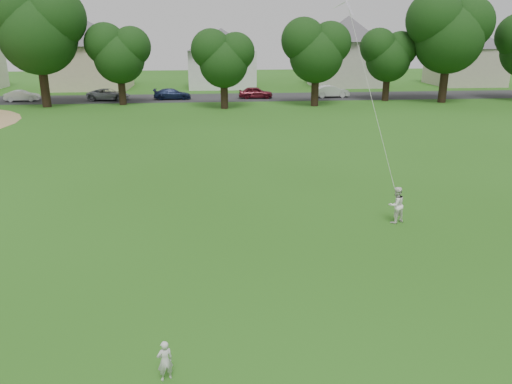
{
  "coord_description": "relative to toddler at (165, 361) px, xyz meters",
  "views": [
    {
      "loc": [
        -1.77,
        -12.59,
        7.11
      ],
      "look_at": [
        -0.39,
        2.0,
        2.3
      ],
      "focal_mm": 35.0,
      "sensor_mm": 36.0,
      "label": 1
    }
  ],
  "objects": [
    {
      "name": "tree_row",
      "position": [
        4.73,
        39.93,
        5.83
      ],
      "size": [
        81.94,
        8.31,
        11.56
      ],
      "color": "black",
      "rests_on": "ground"
    },
    {
      "name": "toddler",
      "position": [
        0.0,
        0.0,
        0.0
      ],
      "size": [
        0.4,
        0.34,
        0.94
      ],
      "primitive_type": "imported",
      "rotation": [
        0.0,
        0.0,
        3.54
      ],
      "color": "silver",
      "rests_on": "ground"
    },
    {
      "name": "street",
      "position": [
        2.84,
        45.6,
        -0.47
      ],
      "size": [
        90.0,
        7.0,
        0.01
      ],
      "primitive_type": "cube",
      "color": "#2D2D30",
      "rests_on": "ground"
    },
    {
      "name": "ground",
      "position": [
        2.84,
        3.6,
        -0.47
      ],
      "size": [
        160.0,
        160.0,
        0.0
      ],
      "primitive_type": "plane",
      "color": "#235413",
      "rests_on": "ground"
    },
    {
      "name": "kite",
      "position": [
        7.17,
        9.27,
        4.08
      ],
      "size": [
        1.34,
        1.51,
        7.75
      ],
      "color": "silver",
      "rests_on": "ground"
    },
    {
      "name": "older_boy",
      "position": [
        8.08,
        8.34,
        0.24
      ],
      "size": [
        0.84,
        0.76,
        1.43
      ],
      "primitive_type": "imported",
      "rotation": [
        0.0,
        0.0,
        3.52
      ],
      "color": "white",
      "rests_on": "ground"
    },
    {
      "name": "house_row",
      "position": [
        1.58,
        55.6,
        4.17
      ],
      "size": [
        76.58,
        13.34,
        10.18
      ],
      "color": "silver",
      "rests_on": "ground"
    },
    {
      "name": "parked_cars",
      "position": [
        -5.51,
        44.6,
        0.14
      ],
      "size": [
        44.51,
        2.17,
        1.29
      ],
      "color": "black",
      "rests_on": "ground"
    }
  ]
}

